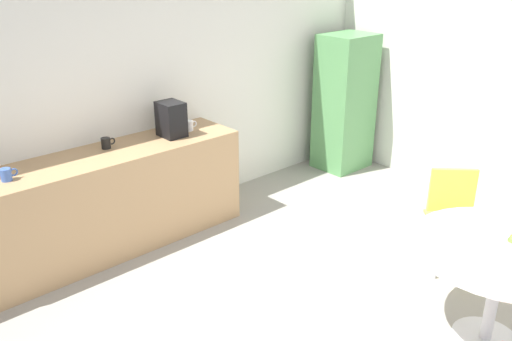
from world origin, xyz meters
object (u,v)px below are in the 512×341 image
Objects in this scene: round_table at (500,264)px; mug_white at (106,143)px; mug_green at (6,175)px; coffee_maker at (171,119)px; mug_red at (189,126)px; chair_yellow at (454,208)px; locker_cabinet at (345,103)px.

mug_white reaches higher than round_table.
mug_green is at bearing -170.86° from mug_white.
coffee_maker is at bearing 101.96° from round_table.
mug_green is at bearing -177.70° from mug_red.
round_table is 1.39× the size of chair_yellow.
coffee_maker is (-0.60, 2.85, 0.45)m from round_table.
round_table is 8.97× the size of mug_red.
mug_red is (-0.39, 2.87, 0.34)m from round_table.
round_table is at bearing -53.29° from mug_green.
mug_green is (-0.88, -0.14, 0.00)m from mug_white.
locker_cabinet is 12.41× the size of mug_red.
locker_cabinet reaches higher than round_table.
coffee_maker is (-1.31, 2.14, 0.54)m from chair_yellow.
mug_white is 0.82m from mug_red.
mug_green and mug_red have the same top height.
locker_cabinet is 2.15m from mug_red.
round_table is 8.97× the size of mug_green.
mug_green is 1.70m from mug_red.
round_table is 2.92m from mug_red.
mug_red reaches higher than chair_yellow.
round_table is 3.52m from mug_green.
chair_yellow is at bearing -36.91° from mug_green.
mug_white is at bearing 9.14° from mug_green.
mug_red is (-1.09, 2.17, 0.43)m from chair_yellow.
coffee_maker is at bearing 177.57° from locker_cabinet.
chair_yellow is (0.70, 0.71, -0.09)m from round_table.
locker_cabinet reaches higher than mug_red.
round_table is at bearing -78.04° from coffee_maker.
chair_yellow is 6.43× the size of mug_green.
coffee_maker is at bearing -9.34° from mug_white.
mug_green is (-2.79, 2.10, 0.43)m from chair_yellow.
chair_yellow is at bearing -63.26° from mug_red.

